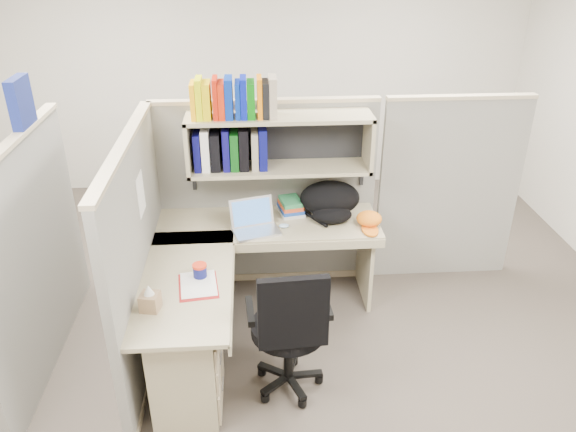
{
  "coord_description": "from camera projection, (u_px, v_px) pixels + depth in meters",
  "views": [
    {
      "loc": [
        -0.11,
        -3.33,
        2.8
      ],
      "look_at": [
        0.13,
        0.25,
        0.95
      ],
      "focal_mm": 35.0,
      "sensor_mm": 36.0,
      "label": 1
    }
  ],
  "objects": [
    {
      "name": "ground",
      "position": [
        273.0,
        343.0,
        4.24
      ],
      "size": [
        6.0,
        6.0,
        0.0
      ],
      "primitive_type": "plane",
      "color": "#3A342D",
      "rests_on": "ground"
    },
    {
      "name": "room_shell",
      "position": [
        269.0,
        139.0,
        3.5
      ],
      "size": [
        6.0,
        6.0,
        6.0
      ],
      "color": "beige",
      "rests_on": "ground"
    },
    {
      "name": "cubicle",
      "position": [
        220.0,
        210.0,
        4.21
      ],
      "size": [
        3.79,
        1.84,
        1.95
      ],
      "color": "slate",
      "rests_on": "ground"
    },
    {
      "name": "desk",
      "position": [
        213.0,
        322.0,
        3.76
      ],
      "size": [
        1.74,
        1.75,
        0.73
      ],
      "color": "tan",
      "rests_on": "ground"
    },
    {
      "name": "laptop",
      "position": [
        256.0,
        218.0,
        4.22
      ],
      "size": [
        0.42,
        0.42,
        0.24
      ],
      "primitive_type": null,
      "rotation": [
        0.0,
        0.0,
        0.27
      ],
      "color": "silver",
      "rests_on": "desk"
    },
    {
      "name": "backpack",
      "position": [
        331.0,
        202.0,
        4.43
      ],
      "size": [
        0.55,
        0.47,
        0.28
      ],
      "primitive_type": null,
      "rotation": [
        0.0,
        0.0,
        0.24
      ],
      "color": "black",
      "rests_on": "desk"
    },
    {
      "name": "orange_cap",
      "position": [
        369.0,
        219.0,
        4.36
      ],
      "size": [
        0.22,
        0.25,
        0.11
      ],
      "primitive_type": null,
      "rotation": [
        0.0,
        0.0,
        -0.11
      ],
      "color": "orange",
      "rests_on": "desk"
    },
    {
      "name": "snack_canister",
      "position": [
        200.0,
        270.0,
        3.71
      ],
      "size": [
        0.1,
        0.1,
        0.09
      ],
      "color": "navy",
      "rests_on": "desk"
    },
    {
      "name": "tissue_box",
      "position": [
        150.0,
        297.0,
        3.37
      ],
      "size": [
        0.13,
        0.13,
        0.17
      ],
      "primitive_type": null,
      "rotation": [
        0.0,
        0.0,
        -0.19
      ],
      "color": "#9D7C59",
      "rests_on": "desk"
    },
    {
      "name": "mouse",
      "position": [
        284.0,
        226.0,
        4.34
      ],
      "size": [
        0.08,
        0.06,
        0.03
      ],
      "primitive_type": "ellipsoid",
      "rotation": [
        0.0,
        0.0,
        -0.03
      ],
      "color": "#98B8D8",
      "rests_on": "desk"
    },
    {
      "name": "paper_cup",
      "position": [
        258.0,
        208.0,
        4.54
      ],
      "size": [
        0.08,
        0.08,
        0.1
      ],
      "primitive_type": "cylinder",
      "rotation": [
        0.0,
        0.0,
        -0.3
      ],
      "color": "white",
      "rests_on": "desk"
    },
    {
      "name": "book_stack",
      "position": [
        291.0,
        206.0,
        4.54
      ],
      "size": [
        0.23,
        0.28,
        0.12
      ],
      "primitive_type": null,
      "rotation": [
        0.0,
        0.0,
        0.2
      ],
      "color": "gray",
      "rests_on": "desk"
    },
    {
      "name": "loose_paper",
      "position": [
        198.0,
        284.0,
        3.65
      ],
      "size": [
        0.26,
        0.33,
        0.0
      ],
      "primitive_type": null,
      "rotation": [
        0.0,
        0.0,
        0.13
      ],
      "color": "silver",
      "rests_on": "desk"
    },
    {
      "name": "task_chair",
      "position": [
        289.0,
        349.0,
        3.64
      ],
      "size": [
        0.55,
        0.5,
        1.03
      ],
      "color": "black",
      "rests_on": "ground"
    }
  ]
}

